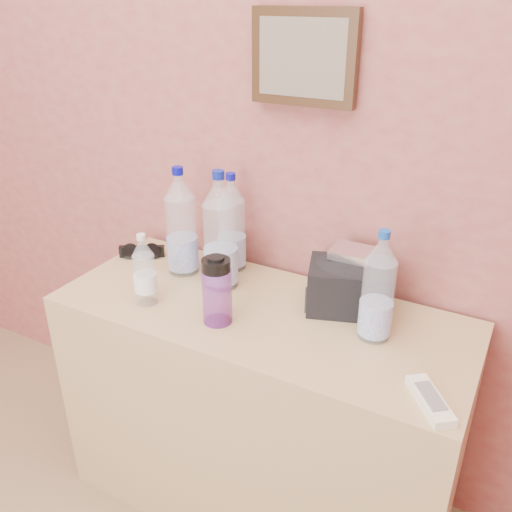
{
  "coord_description": "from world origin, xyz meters",
  "views": [
    {
      "loc": [
        0.81,
        0.57,
        1.56
      ],
      "look_at": [
        0.18,
        1.71,
        0.92
      ],
      "focal_mm": 38.0,
      "sensor_mm": 36.0,
      "label": 1
    }
  ],
  "objects_px": {
    "sunglasses": "(142,251)",
    "foil_packet": "(353,253)",
    "nalgene_bottle": "(217,290)",
    "toiletry_bag": "(349,284)",
    "pet_large_d": "(378,292)",
    "pet_large_a": "(181,227)",
    "dresser": "(259,411)",
    "pet_small": "(145,273)",
    "pet_large_c": "(220,237)",
    "pet_large_b": "(232,227)",
    "ac_remote": "(430,400)"
  },
  "relations": [
    {
      "from": "pet_large_d",
      "to": "toiletry_bag",
      "type": "relative_size",
      "value": 1.36
    },
    {
      "from": "pet_large_a",
      "to": "nalgene_bottle",
      "type": "relative_size",
      "value": 1.77
    },
    {
      "from": "sunglasses",
      "to": "foil_packet",
      "type": "xyz_separation_m",
      "value": [
        0.72,
        0.04,
        0.14
      ]
    },
    {
      "from": "dresser",
      "to": "pet_small",
      "type": "height_order",
      "value": "pet_small"
    },
    {
      "from": "foil_packet",
      "to": "dresser",
      "type": "bearing_deg",
      "value": -143.87
    },
    {
      "from": "dresser",
      "to": "pet_large_c",
      "type": "height_order",
      "value": "pet_large_c"
    },
    {
      "from": "dresser",
      "to": "pet_large_b",
      "type": "distance_m",
      "value": 0.59
    },
    {
      "from": "pet_large_a",
      "to": "pet_large_b",
      "type": "bearing_deg",
      "value": 39.31
    },
    {
      "from": "pet_large_a",
      "to": "sunglasses",
      "type": "distance_m",
      "value": 0.23
    },
    {
      "from": "sunglasses",
      "to": "pet_large_d",
      "type": "bearing_deg",
      "value": -35.97
    },
    {
      "from": "pet_large_d",
      "to": "foil_packet",
      "type": "height_order",
      "value": "pet_large_d"
    },
    {
      "from": "pet_large_b",
      "to": "sunglasses",
      "type": "relative_size",
      "value": 2.1
    },
    {
      "from": "nalgene_bottle",
      "to": "foil_packet",
      "type": "relative_size",
      "value": 1.72
    },
    {
      "from": "dresser",
      "to": "foil_packet",
      "type": "xyz_separation_m",
      "value": [
        0.21,
        0.15,
        0.54
      ]
    },
    {
      "from": "pet_large_d",
      "to": "nalgene_bottle",
      "type": "height_order",
      "value": "pet_large_d"
    },
    {
      "from": "nalgene_bottle",
      "to": "pet_large_c",
      "type": "bearing_deg",
      "value": 118.99
    },
    {
      "from": "pet_large_c",
      "to": "toiletry_bag",
      "type": "height_order",
      "value": "pet_large_c"
    },
    {
      "from": "sunglasses",
      "to": "foil_packet",
      "type": "bearing_deg",
      "value": -26.99
    },
    {
      "from": "pet_large_a",
      "to": "sunglasses",
      "type": "relative_size",
      "value": 2.28
    },
    {
      "from": "nalgene_bottle",
      "to": "toiletry_bag",
      "type": "distance_m",
      "value": 0.37
    },
    {
      "from": "pet_large_c",
      "to": "foil_packet",
      "type": "bearing_deg",
      "value": 11.84
    },
    {
      "from": "dresser",
      "to": "sunglasses",
      "type": "height_order",
      "value": "sunglasses"
    },
    {
      "from": "pet_large_a",
      "to": "sunglasses",
      "type": "xyz_separation_m",
      "value": [
        -0.19,
        0.02,
        -0.13
      ]
    },
    {
      "from": "pet_large_c",
      "to": "sunglasses",
      "type": "distance_m",
      "value": 0.37
    },
    {
      "from": "pet_large_b",
      "to": "nalgene_bottle",
      "type": "bearing_deg",
      "value": -66.1
    },
    {
      "from": "pet_large_c",
      "to": "sunglasses",
      "type": "height_order",
      "value": "pet_large_c"
    },
    {
      "from": "dresser",
      "to": "pet_large_b",
      "type": "relative_size",
      "value": 3.73
    },
    {
      "from": "dresser",
      "to": "pet_small",
      "type": "xyz_separation_m",
      "value": [
        -0.31,
        -0.12,
        0.47
      ]
    },
    {
      "from": "dresser",
      "to": "sunglasses",
      "type": "bearing_deg",
      "value": 167.84
    },
    {
      "from": "pet_large_d",
      "to": "sunglasses",
      "type": "bearing_deg",
      "value": 174.36
    },
    {
      "from": "toiletry_bag",
      "to": "foil_packet",
      "type": "relative_size",
      "value": 1.95
    },
    {
      "from": "pet_large_d",
      "to": "sunglasses",
      "type": "relative_size",
      "value": 1.98
    },
    {
      "from": "sunglasses",
      "to": "dresser",
      "type": "bearing_deg",
      "value": -42.49
    },
    {
      "from": "pet_large_b",
      "to": "foil_packet",
      "type": "bearing_deg",
      "value": -5.41
    },
    {
      "from": "dresser",
      "to": "pet_large_c",
      "type": "relative_size",
      "value": 3.27
    },
    {
      "from": "pet_large_c",
      "to": "pet_large_d",
      "type": "bearing_deg",
      "value": -5.17
    },
    {
      "from": "nalgene_bottle",
      "to": "foil_packet",
      "type": "height_order",
      "value": "nalgene_bottle"
    },
    {
      "from": "pet_small",
      "to": "pet_large_b",
      "type": "bearing_deg",
      "value": 71.86
    },
    {
      "from": "ac_remote",
      "to": "foil_packet",
      "type": "xyz_separation_m",
      "value": [
        -0.3,
        0.32,
        0.15
      ]
    },
    {
      "from": "sunglasses",
      "to": "foil_packet",
      "type": "distance_m",
      "value": 0.74
    },
    {
      "from": "toiletry_bag",
      "to": "sunglasses",
      "type": "bearing_deg",
      "value": 162.77
    },
    {
      "from": "pet_large_d",
      "to": "toiletry_bag",
      "type": "bearing_deg",
      "value": 136.69
    },
    {
      "from": "foil_packet",
      "to": "pet_large_b",
      "type": "bearing_deg",
      "value": 174.59
    },
    {
      "from": "pet_small",
      "to": "foil_packet",
      "type": "distance_m",
      "value": 0.59
    },
    {
      "from": "pet_large_a",
      "to": "ac_remote",
      "type": "bearing_deg",
      "value": -17.01
    },
    {
      "from": "pet_large_b",
      "to": "foil_packet",
      "type": "height_order",
      "value": "pet_large_b"
    },
    {
      "from": "pet_large_c",
      "to": "pet_large_d",
      "type": "height_order",
      "value": "pet_large_c"
    },
    {
      "from": "pet_small",
      "to": "dresser",
      "type": "bearing_deg",
      "value": 21.17
    },
    {
      "from": "pet_large_b",
      "to": "pet_small",
      "type": "bearing_deg",
      "value": -108.14
    },
    {
      "from": "nalgene_bottle",
      "to": "toiletry_bag",
      "type": "bearing_deg",
      "value": 39.62
    }
  ]
}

